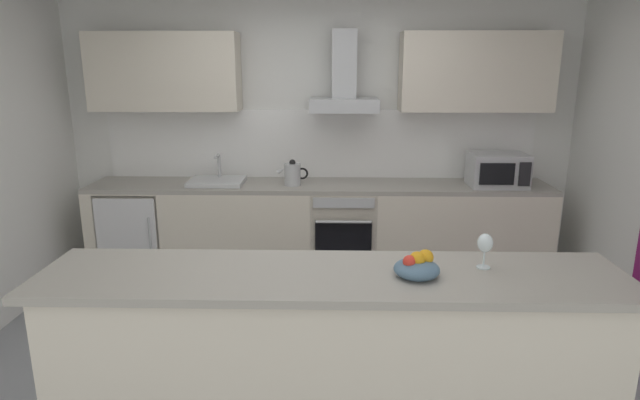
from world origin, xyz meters
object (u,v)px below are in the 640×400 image
(sink, at_px, (217,181))
(wine_glass, at_px, (485,244))
(oven, at_px, (343,230))
(fruit_bowl, at_px, (417,267))
(refrigerator, at_px, (138,232))
(range_hood, at_px, (344,86))
(kettle, at_px, (293,174))
(microwave, at_px, (498,170))

(sink, distance_m, wine_glass, 2.92)
(oven, relative_size, sink, 1.60)
(wine_glass, height_order, fruit_bowl, wine_glass)
(refrigerator, bearing_deg, wine_glass, -40.95)
(oven, relative_size, fruit_bowl, 3.64)
(refrigerator, xyz_separation_m, fruit_bowl, (2.26, -2.37, 0.61))
(oven, xyz_separation_m, refrigerator, (-1.95, -0.00, -0.03))
(range_hood, xyz_separation_m, fruit_bowl, (0.31, -2.51, -0.75))
(sink, bearing_deg, refrigerator, -178.99)
(oven, relative_size, kettle, 2.77)
(kettle, height_order, range_hood, range_hood)
(refrigerator, height_order, wine_glass, wine_glass)
(kettle, bearing_deg, microwave, 0.18)
(kettle, xyz_separation_m, wine_glass, (1.12, -2.23, 0.11))
(range_hood, bearing_deg, microwave, -6.43)
(oven, relative_size, microwave, 1.60)
(sink, bearing_deg, microwave, -0.87)
(microwave, bearing_deg, refrigerator, 179.57)
(microwave, xyz_separation_m, wine_glass, (-0.74, -2.24, 0.06))
(oven, xyz_separation_m, kettle, (-0.46, -0.03, 0.55))
(wine_glass, distance_m, fruit_bowl, 0.37)
(microwave, bearing_deg, range_hood, 173.57)
(oven, xyz_separation_m, microwave, (1.40, -0.03, 0.59))
(microwave, bearing_deg, wine_glass, -108.37)
(refrigerator, height_order, sink, sink)
(range_hood, bearing_deg, oven, -90.00)
(oven, xyz_separation_m, sink, (-1.17, 0.01, 0.47))
(wine_glass, bearing_deg, kettle, 116.62)
(oven, xyz_separation_m, range_hood, (0.00, 0.13, 1.33))
(oven, height_order, sink, sink)
(sink, bearing_deg, oven, -0.54)
(fruit_bowl, bearing_deg, range_hood, 96.95)
(microwave, bearing_deg, sink, 179.13)
(wine_glass, bearing_deg, refrigerator, 139.05)
(refrigerator, xyz_separation_m, sink, (0.78, 0.01, 0.50))
(range_hood, height_order, fruit_bowl, range_hood)
(wine_glass, bearing_deg, sink, 128.77)
(microwave, distance_m, fruit_bowl, 2.59)
(wine_glass, xyz_separation_m, fruit_bowl, (-0.35, -0.11, -0.08))
(sink, bearing_deg, wine_glass, -51.23)
(oven, height_order, fruit_bowl, fruit_bowl)
(sink, relative_size, wine_glass, 2.81)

